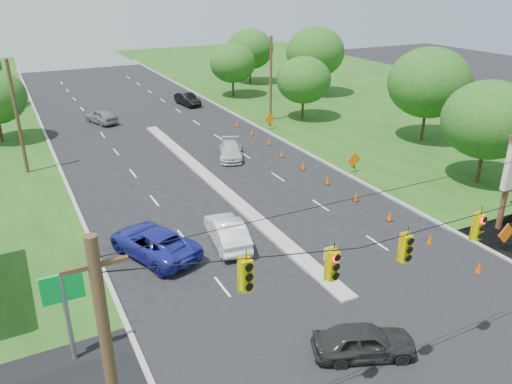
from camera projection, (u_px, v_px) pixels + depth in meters
ground at (408, 353)px, 20.89m from camera, size 160.00×160.00×0.00m
grass_right at (496, 135)px, 49.80m from camera, size 40.00×160.00×0.06m
cross_street at (408, 353)px, 20.89m from camera, size 160.00×14.00×0.02m
curb_left at (59, 168)px, 41.19m from camera, size 0.25×110.00×0.16m
curb_right at (273, 136)px, 49.65m from camera, size 0.25×110.00×0.16m
median at (214, 184)px, 38.06m from camera, size 1.00×34.00×0.18m
median_sign at (328, 257)px, 25.22m from camera, size 0.55×0.06×2.05m
signal_span at (443, 262)px, 18.09m from camera, size 25.60×0.32×9.00m
utility_pole_far_left at (18, 118)px, 38.41m from camera, size 0.28×0.28×9.00m
utility_pole_far_right at (271, 80)px, 52.96m from camera, size 0.28×0.28×9.00m
cone_0 at (479, 268)px, 26.40m from camera, size 0.32×0.32×0.70m
cone_1 at (430, 239)px, 29.26m from camera, size 0.32×0.32×0.70m
cone_2 at (390, 216)px, 32.13m from camera, size 0.32×0.32×0.70m
cone_3 at (356, 196)px, 34.99m from camera, size 0.32×0.32×0.70m
cone_4 at (328, 180)px, 37.85m from camera, size 0.32×0.32×0.70m
cone_5 at (303, 166)px, 40.71m from camera, size 0.32×0.32×0.70m
cone_6 at (282, 153)px, 43.57m from camera, size 0.32×0.32×0.70m
cone_7 at (269, 142)px, 46.68m from camera, size 0.32×0.32×0.70m
cone_8 at (252, 132)px, 49.55m from camera, size 0.32×0.32×0.70m
cone_9 at (237, 124)px, 52.41m from camera, size 0.32×0.32×0.70m
work_sign_0 at (506, 234)px, 28.25m from camera, size 1.27×0.58×1.37m
work_sign_1 at (354, 160)px, 39.70m from camera, size 1.27×0.58×1.37m
work_sign_2 at (270, 119)px, 51.14m from camera, size 1.27×0.58×1.37m
tree_7 at (489, 120)px, 36.28m from camera, size 6.72×6.72×7.84m
tree_8 at (429, 83)px, 45.88m from camera, size 7.56×7.56×8.82m
tree_9 at (304, 80)px, 53.67m from camera, size 5.88×5.88×6.86m
tree_10 at (315, 52)px, 64.70m from camera, size 7.56×7.56×8.82m
tree_11 at (250, 49)px, 72.27m from camera, size 6.72×6.72×7.84m
tree_12 at (233, 63)px, 64.28m from camera, size 5.88×5.88×6.86m
black_sedan at (364, 341)px, 20.49m from camera, size 4.58×3.16×1.45m
white_sedan at (227, 232)px, 29.19m from camera, size 2.37×5.05×1.60m
blue_pickup at (153, 242)px, 27.97m from camera, size 4.66×6.50×1.64m
silver_car_far at (231, 150)px, 43.27m from camera, size 3.57×5.03×1.35m
silver_car_oncoming at (101, 116)px, 53.57m from camera, size 3.16×4.78×1.51m
dark_car_receding at (187, 99)px, 61.22m from camera, size 2.09×4.67×1.49m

